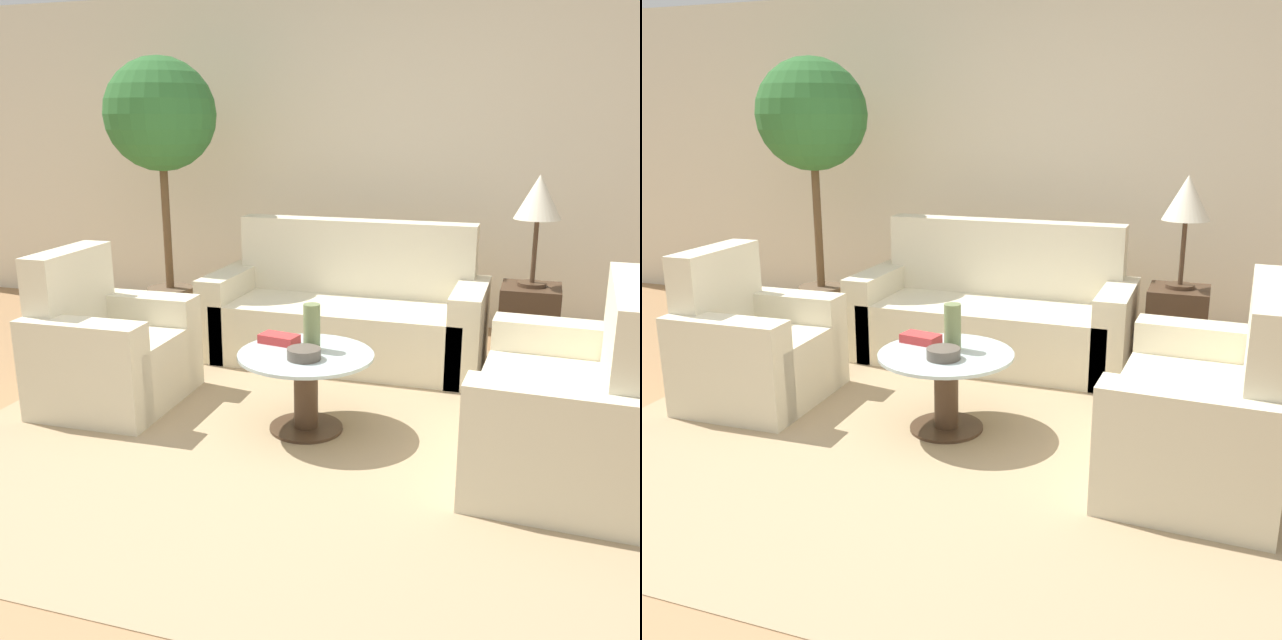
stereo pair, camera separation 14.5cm
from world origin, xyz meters
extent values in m
plane|color=#9E754C|center=(0.00, 0.00, 0.00)|extent=(14.00, 14.00, 0.00)
cube|color=beige|center=(0.00, 2.93, 1.30)|extent=(10.00, 0.06, 2.60)
cube|color=tan|center=(0.10, 0.59, 0.00)|extent=(3.54, 3.35, 0.01)
cube|color=beige|center=(-0.02, 1.77, 0.21)|extent=(1.69, 0.78, 0.42)
cube|color=beige|center=(-0.02, 2.06, 0.47)|extent=(1.69, 0.18, 0.94)
cube|color=beige|center=(-0.86, 1.77, 0.29)|extent=(0.20, 0.78, 0.58)
cube|color=beige|center=(0.82, 1.77, 0.29)|extent=(0.20, 0.78, 0.58)
cube|color=beige|center=(-1.09, 0.63, 0.21)|extent=(0.73, 0.66, 0.42)
cube|color=beige|center=(-1.36, 0.62, 0.45)|extent=(0.20, 0.65, 0.90)
cube|color=beige|center=(-1.08, 0.31, 0.29)|extent=(0.72, 0.22, 0.58)
cube|color=beige|center=(-1.10, 0.95, 0.29)|extent=(0.72, 0.22, 0.58)
cube|color=beige|center=(1.37, 0.56, 0.21)|extent=(0.78, 1.06, 0.42)
cube|color=beige|center=(1.64, 0.55, 0.46)|extent=(0.22, 1.04, 0.92)
cube|color=beige|center=(1.39, 1.08, 0.29)|extent=(0.75, 0.23, 0.58)
cube|color=beige|center=(1.34, 0.05, 0.29)|extent=(0.75, 0.23, 0.58)
cylinder|color=#422D1E|center=(0.10, 0.59, 0.01)|extent=(0.40, 0.40, 0.02)
cylinder|color=#422D1E|center=(0.10, 0.59, 0.21)|extent=(0.13, 0.13, 0.42)
cylinder|color=#B2C6C6|center=(0.10, 0.59, 0.43)|extent=(0.72, 0.72, 0.02)
cube|color=#422D1E|center=(1.19, 1.86, 0.30)|extent=(0.37, 0.37, 0.60)
cylinder|color=#422D1E|center=(1.19, 1.86, 0.61)|extent=(0.18, 0.18, 0.02)
cylinder|color=#422D1E|center=(1.19, 1.86, 0.82)|extent=(0.03, 0.03, 0.40)
cone|color=beige|center=(1.19, 1.86, 1.16)|extent=(0.29, 0.29, 0.28)
cylinder|color=brown|center=(-1.49, 2.00, 0.18)|extent=(0.35, 0.35, 0.37)
cylinder|color=brown|center=(-1.49, 2.00, 0.90)|extent=(0.06, 0.06, 1.07)
sphere|color=#2D662D|center=(-1.49, 2.00, 1.66)|extent=(0.81, 0.81, 0.81)
cylinder|color=#6B7A4C|center=(0.11, 0.66, 0.56)|extent=(0.09, 0.09, 0.25)
cylinder|color=brown|center=(0.12, 0.50, 0.46)|extent=(0.18, 0.18, 0.06)
cube|color=#BC3333|center=(-0.10, 0.71, 0.46)|extent=(0.23, 0.15, 0.05)
camera|label=1|loc=(1.24, -2.78, 1.62)|focal=40.00mm
camera|label=2|loc=(1.38, -2.73, 1.62)|focal=40.00mm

